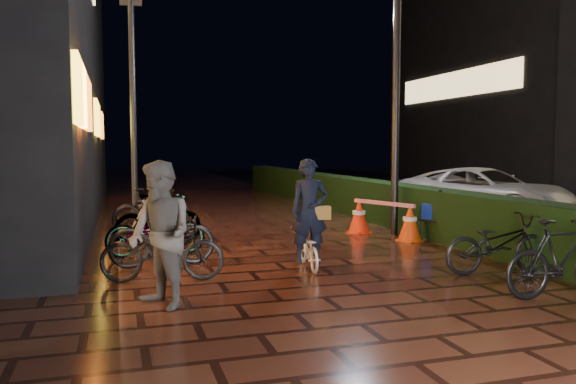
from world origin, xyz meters
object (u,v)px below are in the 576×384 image
object	(u,v)px
van	(484,192)
traffic_barrier	(383,219)
cart_assembly	(435,213)
bystander_person	(160,235)
cyclist	(309,228)

from	to	relation	value
van	traffic_barrier	bearing A→B (deg)	-176.74
traffic_barrier	cart_assembly	xyz separation A→B (m)	(0.82, -0.64, 0.17)
bystander_person	cart_assembly	distance (m)	6.52
traffic_barrier	cart_assembly	distance (m)	1.05
bystander_person	cart_assembly	size ratio (longest dim) A/B	1.64
cart_assembly	traffic_barrier	bearing A→B (deg)	141.74
cyclist	van	bearing A→B (deg)	35.38
traffic_barrier	cyclist	bearing A→B (deg)	-135.25
cyclist	traffic_barrier	bearing A→B (deg)	44.75
traffic_barrier	cart_assembly	world-z (taller)	cart_assembly
van	traffic_barrier	xyz separation A→B (m)	(-4.04, -2.17, -0.29)
bystander_person	cyclist	xyz separation A→B (m)	(2.31, 1.47, -0.23)
van	traffic_barrier	world-z (taller)	van
cyclist	cart_assembly	size ratio (longest dim) A/B	1.62
cyclist	bystander_person	bearing A→B (deg)	-147.58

